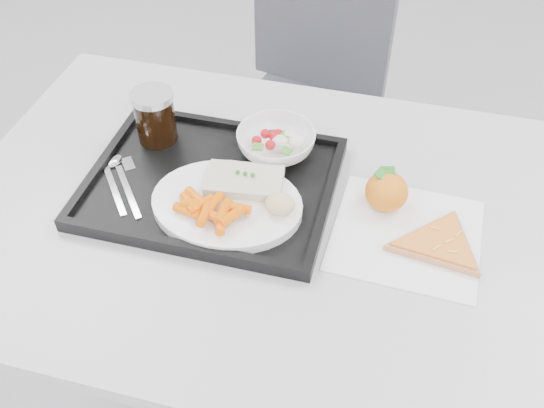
% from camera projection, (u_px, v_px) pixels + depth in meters
% --- Properties ---
extents(table, '(1.20, 0.80, 0.75)m').
position_uv_depth(table, '(279.00, 236.00, 1.14)').
color(table, '#A8A8AA').
rests_on(table, ground).
extents(chair, '(0.50, 0.50, 0.93)m').
position_uv_depth(chair, '(311.00, 85.00, 1.75)').
color(chair, '#3E3E47').
rests_on(chair, ground).
extents(tray, '(0.45, 0.35, 0.03)m').
position_uv_depth(tray, '(212.00, 184.00, 1.13)').
color(tray, black).
rests_on(tray, table).
extents(dinner_plate, '(0.27, 0.27, 0.02)m').
position_uv_depth(dinner_plate, '(227.00, 204.00, 1.07)').
color(dinner_plate, white).
rests_on(dinner_plate, tray).
extents(fish_fillet, '(0.15, 0.10, 0.03)m').
position_uv_depth(fish_fillet, '(245.00, 181.00, 1.09)').
color(fish_fillet, beige).
rests_on(fish_fillet, dinner_plate).
extents(bread_roll, '(0.06, 0.06, 0.03)m').
position_uv_depth(bread_roll, '(280.00, 204.00, 1.03)').
color(bread_roll, tan).
rests_on(bread_roll, dinner_plate).
extents(salad_bowl, '(0.15, 0.15, 0.05)m').
position_uv_depth(salad_bowl, '(276.00, 143.00, 1.17)').
color(salad_bowl, white).
rests_on(salad_bowl, tray).
extents(cola_glass, '(0.08, 0.08, 0.11)m').
position_uv_depth(cola_glass, '(155.00, 115.00, 1.18)').
color(cola_glass, black).
rests_on(cola_glass, tray).
extents(cutlery, '(0.13, 0.16, 0.01)m').
position_uv_depth(cutlery, '(120.00, 178.00, 1.13)').
color(cutlery, silver).
rests_on(cutlery, tray).
extents(napkin, '(0.26, 0.25, 0.00)m').
position_uv_depth(napkin, '(406.00, 235.00, 1.05)').
color(napkin, white).
rests_on(napkin, table).
extents(tangerine, '(0.09, 0.09, 0.07)m').
position_uv_depth(tangerine, '(387.00, 192.00, 1.07)').
color(tangerine, orange).
rests_on(tangerine, napkin).
extents(pizza_slice, '(0.24, 0.24, 0.02)m').
position_uv_depth(pizza_slice, '(439.00, 244.00, 1.02)').
color(pizza_slice, tan).
rests_on(pizza_slice, napkin).
extents(carrot_pile, '(0.13, 0.09, 0.03)m').
position_uv_depth(carrot_pile, '(210.00, 209.00, 1.03)').
color(carrot_pile, '#EE5E02').
rests_on(carrot_pile, dinner_plate).
extents(salad_contents, '(0.10, 0.08, 0.02)m').
position_uv_depth(salad_contents, '(282.00, 140.00, 1.16)').
color(salad_contents, '#AE1216').
rests_on(salad_contents, salad_bowl).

